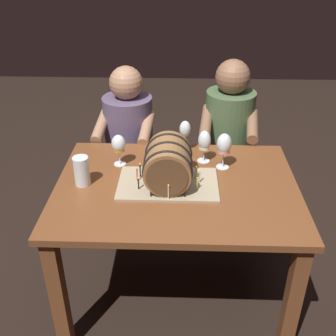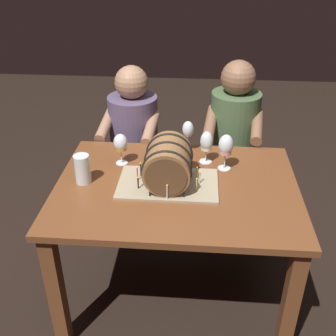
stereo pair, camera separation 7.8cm
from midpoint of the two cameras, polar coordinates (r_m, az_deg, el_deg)
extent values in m
plane|color=black|center=(2.57, 0.12, -16.42)|extent=(8.00, 8.00, 0.00)
cube|color=brown|center=(2.10, 0.14, -2.77)|extent=(1.24, 0.91, 0.03)
cube|color=brown|center=(2.14, -16.08, -16.66)|extent=(0.07, 0.07, 0.71)
cube|color=brown|center=(2.11, 15.89, -17.44)|extent=(0.07, 0.07, 0.71)
cube|color=brown|center=(2.71, -11.53, -4.51)|extent=(0.07, 0.07, 0.71)
cube|color=brown|center=(2.69, 12.46, -4.96)|extent=(0.07, 0.07, 0.71)
cube|color=tan|center=(2.09, -1.07, -2.23)|extent=(0.51, 0.32, 0.01)
cylinder|color=olive|center=(2.03, -1.10, 0.63)|extent=(0.23, 0.27, 0.23)
cylinder|color=brown|center=(1.91, -1.31, -1.41)|extent=(0.20, 0.00, 0.20)
cylinder|color=brown|center=(2.15, -0.91, 2.45)|extent=(0.20, 0.00, 0.20)
torus|color=black|center=(1.95, -1.23, -0.71)|extent=(0.25, 0.01, 0.25)
torus|color=black|center=(2.03, -1.10, 0.63)|extent=(0.25, 0.01, 0.25)
torus|color=black|center=(2.11, -0.97, 1.87)|extent=(0.25, 0.01, 0.25)
cylinder|color=silver|center=(2.08, 3.32, -1.33)|extent=(0.01, 0.01, 0.06)
sphere|color=#F9C64C|center=(2.06, 3.35, -0.48)|extent=(0.01, 0.01, 0.01)
cylinder|color=#EAD666|center=(2.12, 2.91, -0.66)|extent=(0.01, 0.01, 0.06)
sphere|color=#F9C64C|center=(2.11, 2.93, 0.13)|extent=(0.01, 0.01, 0.01)
cylinder|color=silver|center=(2.17, 1.37, 0.19)|extent=(0.01, 0.01, 0.06)
sphere|color=#F9C64C|center=(2.16, 1.38, 0.97)|extent=(0.01, 0.01, 0.01)
cylinder|color=#EAD666|center=(2.19, -0.41, 0.48)|extent=(0.01, 0.01, 0.05)
sphere|color=#F9C64C|center=(2.18, -0.41, 1.22)|extent=(0.01, 0.01, 0.01)
cylinder|color=#EAD666|center=(2.19, -2.71, 0.40)|extent=(0.01, 0.01, 0.06)
sphere|color=#F9C64C|center=(2.17, -2.73, 1.21)|extent=(0.01, 0.01, 0.01)
cylinder|color=black|center=(2.13, -4.94, -0.40)|extent=(0.01, 0.01, 0.07)
sphere|color=#F9C64C|center=(2.11, -4.98, 0.55)|extent=(0.01, 0.01, 0.01)
cylinder|color=#D64C47|center=(2.10, -5.39, -0.99)|extent=(0.01, 0.01, 0.07)
sphere|color=#F9C64C|center=(2.08, -5.44, -0.04)|extent=(0.01, 0.01, 0.01)
cylinder|color=black|center=(2.03, -5.22, -2.26)|extent=(0.01, 0.01, 0.06)
sphere|color=#F9C64C|center=(2.01, -5.27, -1.44)|extent=(0.01, 0.01, 0.01)
cylinder|color=black|center=(1.97, -3.55, -3.20)|extent=(0.01, 0.01, 0.06)
sphere|color=#F9C64C|center=(1.95, -3.58, -2.27)|extent=(0.01, 0.01, 0.01)
cylinder|color=silver|center=(1.95, -1.07, -3.48)|extent=(0.01, 0.01, 0.07)
sphere|color=#F9C64C|center=(1.93, -1.08, -2.46)|extent=(0.01, 0.01, 0.01)
cylinder|color=black|center=(1.97, 1.27, -3.22)|extent=(0.01, 0.01, 0.07)
sphere|color=#F9C64C|center=(1.95, 1.28, -2.27)|extent=(0.01, 0.01, 0.01)
cylinder|color=#EAD666|center=(2.02, 2.98, -2.31)|extent=(0.01, 0.01, 0.06)
sphere|color=#F9C64C|center=(2.00, 3.01, -1.42)|extent=(0.01, 0.01, 0.01)
cylinder|color=white|center=(2.42, 1.40, 2.49)|extent=(0.06, 0.06, 0.00)
cylinder|color=white|center=(2.40, 1.42, 3.46)|extent=(0.01, 0.01, 0.09)
ellipsoid|color=white|center=(2.36, 1.45, 5.46)|extent=(0.06, 0.06, 0.10)
cylinder|color=white|center=(2.29, -7.67, 0.56)|extent=(0.07, 0.07, 0.00)
cylinder|color=white|center=(2.27, -7.74, 1.45)|extent=(0.01, 0.01, 0.08)
ellipsoid|color=white|center=(2.23, -7.90, 3.41)|extent=(0.08, 0.08, 0.10)
cylinder|color=#C6842D|center=(2.25, -7.85, 2.79)|extent=(0.06, 0.06, 0.03)
cylinder|color=white|center=(2.26, 6.61, 0.14)|extent=(0.07, 0.07, 0.00)
cylinder|color=white|center=(2.24, 6.67, 1.13)|extent=(0.01, 0.01, 0.09)
ellipsoid|color=white|center=(2.19, 6.83, 3.39)|extent=(0.08, 0.08, 0.11)
cylinder|color=pink|center=(2.21, 6.78, 2.68)|extent=(0.06, 0.06, 0.04)
cylinder|color=white|center=(2.31, 4.00, 1.01)|extent=(0.07, 0.07, 0.00)
cylinder|color=white|center=(2.29, 4.03, 1.81)|extent=(0.01, 0.01, 0.07)
ellipsoid|color=white|center=(2.25, 4.11, 3.85)|extent=(0.07, 0.07, 0.11)
cylinder|color=beige|center=(2.26, 4.08, 3.21)|extent=(0.06, 0.06, 0.05)
cylinder|color=white|center=(2.12, -12.96, -0.41)|extent=(0.08, 0.08, 0.15)
cylinder|color=#C6842D|center=(2.12, -12.91, -0.79)|extent=(0.07, 0.07, 0.12)
cylinder|color=white|center=(2.09, -13.12, 0.78)|extent=(0.07, 0.07, 0.01)
cube|color=#372D40|center=(3.02, -5.80, -2.98)|extent=(0.34, 0.32, 0.45)
cylinder|color=#5B4C6B|center=(2.79, -6.30, 5.06)|extent=(0.35, 0.35, 0.48)
sphere|color=#A87A5B|center=(2.66, -6.71, 11.66)|extent=(0.22, 0.22, 0.22)
cylinder|color=#A87A5B|center=(2.60, -3.87, 5.54)|extent=(0.10, 0.31, 0.14)
cylinder|color=#A87A5B|center=(2.67, -10.12, 5.78)|extent=(0.10, 0.31, 0.14)
cube|color=#2A3A24|center=(3.00, 6.99, -3.21)|extent=(0.34, 0.32, 0.45)
cylinder|color=#47603D|center=(2.76, 7.61, 5.27)|extent=(0.35, 0.35, 0.53)
sphere|color=brown|center=(2.63, 8.16, 12.43)|extent=(0.22, 0.22, 0.22)
cylinder|color=brown|center=(2.60, 10.83, 5.95)|extent=(0.11, 0.31, 0.14)
cylinder|color=brown|center=(2.60, 4.50, 6.44)|extent=(0.11, 0.31, 0.14)
camera|label=1|loc=(0.04, -91.09, -0.64)|focal=43.80mm
camera|label=2|loc=(0.04, 88.91, 0.64)|focal=43.80mm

